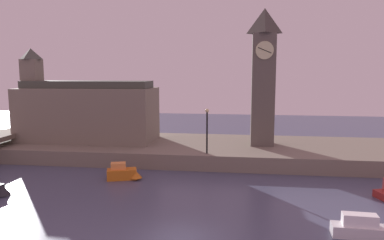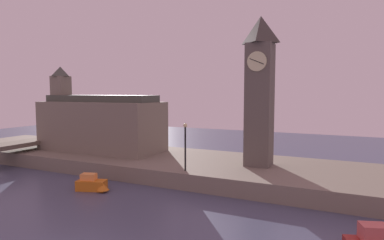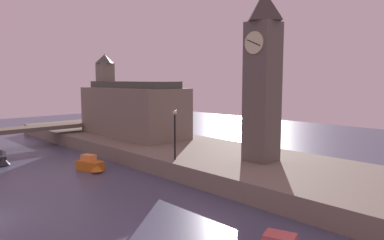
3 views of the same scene
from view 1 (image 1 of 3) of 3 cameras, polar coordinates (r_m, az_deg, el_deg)
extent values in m
plane|color=#474C66|center=(21.71, -1.91, -17.89)|extent=(120.00, 120.00, 0.00)
cube|color=slate|center=(40.37, 2.85, -4.67)|extent=(70.00, 12.00, 1.50)
cube|color=#5B544C|center=(39.60, 10.87, 4.55)|extent=(2.37, 2.37, 11.62)
cylinder|color=beige|center=(38.35, 11.13, 10.50)|extent=(1.80, 0.12, 1.80)
cube|color=black|center=(38.28, 11.13, 10.51)|extent=(1.35, 0.04, 0.61)
pyramid|color=#403A35|center=(39.86, 11.13, 14.76)|extent=(2.61, 2.61, 2.54)
cube|color=slate|center=(43.39, -15.68, 0.87)|extent=(15.00, 6.35, 5.90)
cube|color=slate|center=(46.25, -23.25, 2.93)|extent=(1.87, 1.87, 9.11)
pyramid|color=#474C42|center=(46.17, -23.59, 9.33)|extent=(2.06, 2.06, 1.23)
cube|color=#42473D|center=(43.14, -15.85, 5.29)|extent=(14.25, 3.81, 0.80)
cylinder|color=black|center=(35.08, 2.32, -2.02)|extent=(0.16, 0.16, 3.94)
sphere|color=#F2E099|center=(34.79, 2.34, 1.47)|extent=(0.36, 0.36, 0.36)
cube|color=orange|center=(32.93, -10.75, -8.19)|extent=(2.75, 1.90, 0.89)
cube|color=#FF9947|center=(32.84, -11.29, -6.95)|extent=(1.46, 1.18, 0.55)
cone|color=orange|center=(32.55, -8.64, -8.25)|extent=(1.34, 1.34, 0.63)
cube|color=silver|center=(23.91, 25.45, -15.29)|extent=(3.97, 1.24, 0.68)
cube|color=white|center=(23.52, 24.43, -13.83)|extent=(1.91, 0.82, 0.68)
cone|color=#232328|center=(31.69, -27.27, -9.52)|extent=(1.51, 1.51, 0.80)
camera|label=2|loc=(12.97, 57.61, 0.65)|focal=30.87mm
camera|label=3|loc=(24.76, 61.23, 1.50)|focal=33.29mm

